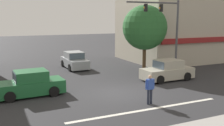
% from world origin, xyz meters
% --- Properties ---
extents(ground_plane, '(120.00, 120.00, 0.00)m').
position_xyz_m(ground_plane, '(0.00, 0.00, 0.00)').
color(ground_plane, '#2B2B2D').
extents(lane_marking_stripe, '(9.00, 0.24, 0.01)m').
position_xyz_m(lane_marking_stripe, '(0.00, -3.50, 0.00)').
color(lane_marking_stripe, silver).
rests_on(lane_marking_stripe, ground).
extents(building_right_corner, '(13.97, 9.30, 7.87)m').
position_xyz_m(building_right_corner, '(13.50, 9.84, 3.93)').
color(building_right_corner, '#B7AD99').
rests_on(building_right_corner, ground).
extents(street_tree, '(3.92, 3.92, 5.90)m').
position_xyz_m(street_tree, '(5.02, 5.13, 3.93)').
color(street_tree, '#4C3823').
rests_on(street_tree, ground).
extents(utility_pole_far_right, '(1.40, 0.22, 7.29)m').
position_xyz_m(utility_pole_far_right, '(8.26, 8.00, 3.79)').
color(utility_pole_far_right, brown).
rests_on(utility_pole_far_right, ground).
extents(traffic_light_mast, '(4.89, 0.27, 6.20)m').
position_xyz_m(traffic_light_mast, '(5.84, 2.96, 4.18)').
color(traffic_light_mast, '#47474C').
rests_on(traffic_light_mast, ground).
extents(sedan_approaching_near, '(4.14, 1.95, 1.58)m').
position_xyz_m(sedan_approaching_near, '(4.97, 1.61, 0.71)').
color(sedan_approaching_near, '#B7B29E').
rests_on(sedan_approaching_near, ground).
extents(sedan_waiting_far, '(4.18, 2.04, 1.58)m').
position_xyz_m(sedan_waiting_far, '(-5.30, 1.69, 0.71)').
color(sedan_waiting_far, '#1E6033').
rests_on(sedan_waiting_far, ground).
extents(sedan_crossing_rightbound, '(1.91, 4.12, 1.58)m').
position_xyz_m(sedan_crossing_rightbound, '(-0.18, 9.36, 0.71)').
color(sedan_crossing_rightbound, '#999EA3').
rests_on(sedan_crossing_rightbound, ground).
extents(pedestrian_mid_crossing, '(0.57, 0.23, 1.67)m').
position_xyz_m(pedestrian_mid_crossing, '(0.53, -2.78, 0.95)').
color(pedestrian_mid_crossing, '#232838').
rests_on(pedestrian_mid_crossing, ground).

